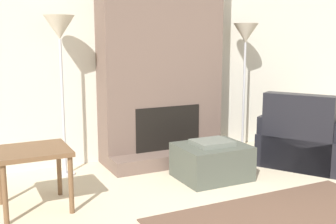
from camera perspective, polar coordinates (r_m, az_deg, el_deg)
wall_back at (r=5.41m, az=-2.01°, el=7.73°), size 7.91×0.06×2.60m
fireplace at (r=5.19m, az=-0.89°, el=6.98°), size 1.54×0.70×2.60m
ottoman at (r=4.64m, az=5.94°, el=-6.59°), size 0.73×0.62×0.42m
armchair at (r=5.37m, az=18.01°, el=-3.87°), size 1.36×1.34×0.89m
side_table at (r=3.92m, az=-17.81°, el=-5.92°), size 0.62×0.57×0.55m
floor_lamp_left at (r=4.68m, az=-14.45°, el=10.02°), size 0.33×0.33×1.75m
floor_lamp_right at (r=5.69m, az=10.46°, el=9.66°), size 0.33×0.33×1.70m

